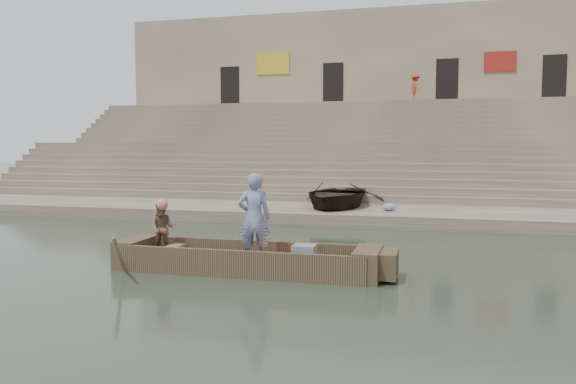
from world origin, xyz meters
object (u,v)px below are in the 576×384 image
at_px(standing_man, 254,218).
at_px(pedestrian, 415,88).
at_px(main_rowboat, 246,266).
at_px(television, 304,255).
at_px(rowing_man, 163,229).
at_px(beached_rowboat, 336,195).

height_order(standing_man, pedestrian, pedestrian).
xyz_separation_m(standing_man, pedestrian, (2.46, 22.57, 4.84)).
xyz_separation_m(main_rowboat, television, (1.25, -0.00, 0.31)).
bearing_deg(rowing_man, beached_rowboat, 62.79).
relative_size(main_rowboat, rowing_man, 4.21).
bearing_deg(television, standing_man, -178.59).
distance_m(rowing_man, pedestrian, 23.43).
xyz_separation_m(main_rowboat, rowing_man, (-2.00, 0.17, 0.70)).
height_order(rowing_man, pedestrian, pedestrian).
xyz_separation_m(rowing_man, beached_rowboat, (2.34, 9.03, 0.03)).
bearing_deg(beached_rowboat, rowing_man, -100.04).
height_order(standing_man, television, standing_man).
xyz_separation_m(rowing_man, television, (3.25, -0.17, -0.39)).
bearing_deg(pedestrian, standing_man, 153.07).
distance_m(main_rowboat, television, 1.28).
bearing_deg(pedestrian, rowing_man, 147.55).
relative_size(beached_rowboat, pedestrian, 2.74).
distance_m(main_rowboat, rowing_man, 2.13).
bearing_deg(standing_man, pedestrian, -114.90).
height_order(standing_man, rowing_man, standing_man).
xyz_separation_m(standing_man, television, (1.06, 0.03, -0.73)).
xyz_separation_m(beached_rowboat, pedestrian, (2.31, 13.35, 5.14)).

